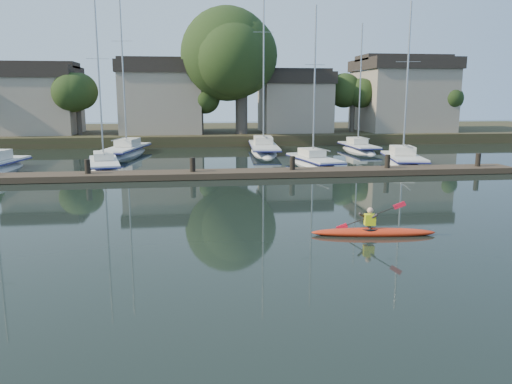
{
  "coord_description": "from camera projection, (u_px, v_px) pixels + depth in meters",
  "views": [
    {
      "loc": [
        -3.0,
        -15.4,
        4.77
      ],
      "look_at": [
        -0.65,
        2.95,
        1.2
      ],
      "focal_mm": 35.0,
      "sensor_mm": 36.0,
      "label": 1
    }
  ],
  "objects": [
    {
      "name": "sailboat_3",
      "position": [
        314.0,
        168.0,
        35.0
      ],
      "size": [
        3.2,
        7.63,
        11.94
      ],
      "rotation": [
        0.0,
        0.0,
        0.17
      ],
      "color": "silver",
      "rests_on": "ground"
    },
    {
      "name": "sailboat_6",
      "position": [
        264.0,
        154.0,
        43.28
      ],
      "size": [
        3.03,
        10.93,
        17.16
      ],
      "rotation": [
        0.0,
        0.0,
        -0.07
      ],
      "color": "silver",
      "rests_on": "ground"
    },
    {
      "name": "shore",
      "position": [
        233.0,
        110.0,
        55.11
      ],
      "size": [
        90.0,
        25.25,
        12.75
      ],
      "color": "#2C3219",
      "rests_on": "ground"
    },
    {
      "name": "sailboat_5",
      "position": [
        126.0,
        157.0,
        41.48
      ],
      "size": [
        3.99,
        9.71,
        15.66
      ],
      "rotation": [
        0.0,
        0.0,
        -0.19
      ],
      "color": "silver",
      "rests_on": "ground"
    },
    {
      "name": "dock",
      "position": [
        243.0,
        173.0,
        29.88
      ],
      "size": [
        34.0,
        2.0,
        1.8
      ],
      "color": "#3F2E24",
      "rests_on": "ground"
    },
    {
      "name": "sailboat_1",
      "position": [
        104.0,
        171.0,
        33.43
      ],
      "size": [
        3.31,
        7.77,
        12.35
      ],
      "rotation": [
        0.0,
        0.0,
        0.2
      ],
      "color": "silver",
      "rests_on": "ground"
    },
    {
      "name": "kayak",
      "position": [
        373.0,
        230.0,
        17.34
      ],
      "size": [
        4.36,
        1.17,
        1.38
      ],
      "rotation": [
        0.0,
        0.0,
        -0.12
      ],
      "color": "#D74810",
      "rests_on": "ground"
    },
    {
      "name": "sailboat_7",
      "position": [
        358.0,
        153.0,
        44.23
      ],
      "size": [
        2.09,
        7.52,
        12.07
      ],
      "rotation": [
        0.0,
        0.0,
        0.02
      ],
      "color": "silver",
      "rests_on": "ground"
    },
    {
      "name": "sailboat_4",
      "position": [
        403.0,
        167.0,
        35.44
      ],
      "size": [
        3.52,
        7.57,
        12.4
      ],
      "rotation": [
        0.0,
        0.0,
        -0.19
      ],
      "color": "silver",
      "rests_on": "ground"
    },
    {
      "name": "ground",
      "position": [
        287.0,
        244.0,
        16.28
      ],
      "size": [
        160.0,
        160.0,
        0.0
      ],
      "primitive_type": "plane",
      "color": "black",
      "rests_on": "ground"
    }
  ]
}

